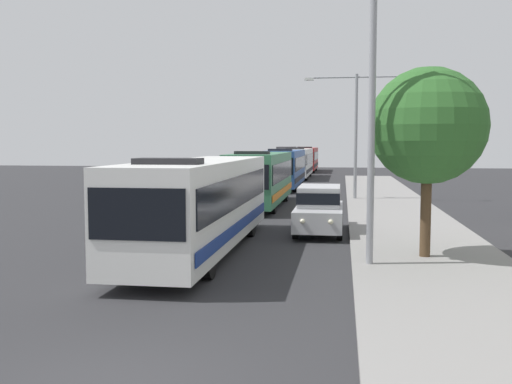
% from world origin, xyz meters
% --- Properties ---
extents(bus_lead, '(2.58, 12.27, 3.21)m').
position_xyz_m(bus_lead, '(-1.30, 10.79, 1.69)').
color(bus_lead, silver).
rests_on(bus_lead, ground_plane).
extents(bus_second_in_line, '(2.58, 10.98, 3.21)m').
position_xyz_m(bus_second_in_line, '(-1.30, 24.85, 1.69)').
color(bus_second_in_line, '#33724C').
rests_on(bus_second_in_line, ground_plane).
extents(bus_middle, '(2.58, 11.30, 3.21)m').
position_xyz_m(bus_middle, '(-1.30, 38.37, 1.69)').
color(bus_middle, '#284C8C').
rests_on(bus_middle, ground_plane).
extents(bus_fourth_in_line, '(2.58, 12.02, 3.21)m').
position_xyz_m(bus_fourth_in_line, '(-1.30, 52.06, 1.69)').
color(bus_fourth_in_line, silver).
rests_on(bus_fourth_in_line, ground_plane).
extents(bus_rear, '(2.58, 11.41, 3.21)m').
position_xyz_m(bus_rear, '(-1.30, 66.31, 1.69)').
color(bus_rear, maroon).
rests_on(bus_rear, ground_plane).
extents(white_suv, '(1.86, 4.89, 1.90)m').
position_xyz_m(white_suv, '(2.40, 15.38, 1.03)').
color(white_suv, '#B7B7BC').
rests_on(white_suv, ground_plane).
extents(box_truck_oncoming, '(2.35, 7.28, 3.15)m').
position_xyz_m(box_truck_oncoming, '(-4.60, 73.33, 1.70)').
color(box_truck_oncoming, white).
rests_on(box_truck_oncoming, ground_plane).
extents(streetlamp_near, '(5.67, 0.28, 8.00)m').
position_xyz_m(streetlamp_near, '(4.10, 8.95, 5.05)').
color(streetlamp_near, gray).
rests_on(streetlamp_near, sidewalk).
extents(streetlamp_mid, '(6.44, 0.28, 7.76)m').
position_xyz_m(streetlamp_mid, '(4.10, 28.99, 4.98)').
color(streetlamp_mid, gray).
rests_on(streetlamp_mid, sidewalk).
extents(roadside_tree, '(3.53, 3.53, 5.75)m').
position_xyz_m(roadside_tree, '(5.83, 10.30, 4.12)').
color(roadside_tree, '#4C3823').
rests_on(roadside_tree, sidewalk).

